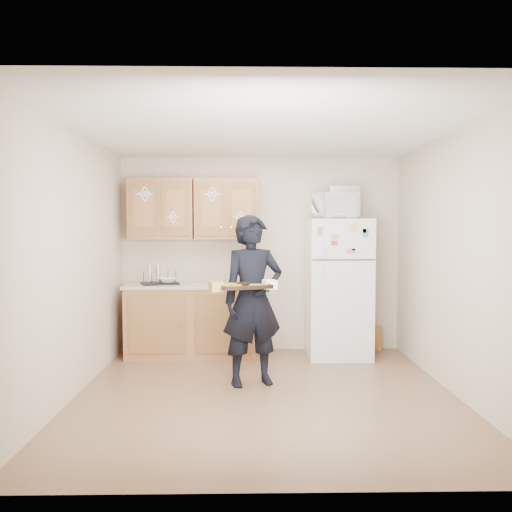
% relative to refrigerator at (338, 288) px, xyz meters
% --- Properties ---
extents(floor, '(3.60, 3.60, 0.00)m').
position_rel_refrigerator_xyz_m(floor, '(-0.95, -1.43, -0.85)').
color(floor, brown).
rests_on(floor, ground).
extents(ceiling, '(3.60, 3.60, 0.00)m').
position_rel_refrigerator_xyz_m(ceiling, '(-0.95, -1.43, 1.65)').
color(ceiling, white).
rests_on(ceiling, wall_back).
extents(wall_back, '(3.60, 0.04, 2.50)m').
position_rel_refrigerator_xyz_m(wall_back, '(-0.95, 0.37, 0.40)').
color(wall_back, beige).
rests_on(wall_back, floor).
extents(wall_front, '(3.60, 0.04, 2.50)m').
position_rel_refrigerator_xyz_m(wall_front, '(-0.95, -3.23, 0.40)').
color(wall_front, beige).
rests_on(wall_front, floor).
extents(wall_left, '(0.04, 3.60, 2.50)m').
position_rel_refrigerator_xyz_m(wall_left, '(-2.75, -1.43, 0.40)').
color(wall_left, beige).
rests_on(wall_left, floor).
extents(wall_right, '(0.04, 3.60, 2.50)m').
position_rel_refrigerator_xyz_m(wall_right, '(0.85, -1.43, 0.40)').
color(wall_right, beige).
rests_on(wall_right, floor).
extents(refrigerator, '(0.75, 0.70, 1.70)m').
position_rel_refrigerator_xyz_m(refrigerator, '(0.00, 0.00, 0.00)').
color(refrigerator, white).
rests_on(refrigerator, floor).
extents(base_cabinet, '(1.60, 0.60, 0.86)m').
position_rel_refrigerator_xyz_m(base_cabinet, '(-1.80, 0.05, -0.42)').
color(base_cabinet, '#926132').
rests_on(base_cabinet, floor).
extents(countertop, '(1.64, 0.64, 0.04)m').
position_rel_refrigerator_xyz_m(countertop, '(-1.80, 0.05, 0.03)').
color(countertop, beige).
rests_on(countertop, base_cabinet).
extents(upper_cab_left, '(0.80, 0.33, 0.75)m').
position_rel_refrigerator_xyz_m(upper_cab_left, '(-2.20, 0.18, 0.98)').
color(upper_cab_left, '#926132').
rests_on(upper_cab_left, wall_back).
extents(upper_cab_right, '(0.80, 0.33, 0.75)m').
position_rel_refrigerator_xyz_m(upper_cab_right, '(-1.38, 0.18, 0.98)').
color(upper_cab_right, '#926132').
rests_on(upper_cab_right, wall_back).
extents(cereal_box, '(0.20, 0.07, 0.32)m').
position_rel_refrigerator_xyz_m(cereal_box, '(0.52, 0.24, -0.69)').
color(cereal_box, gold).
rests_on(cereal_box, floor).
extents(person, '(0.72, 0.59, 1.72)m').
position_rel_refrigerator_xyz_m(person, '(-1.07, -1.13, 0.01)').
color(person, black).
rests_on(person, floor).
extents(baking_tray, '(0.56, 0.48, 0.04)m').
position_rel_refrigerator_xyz_m(baking_tray, '(-1.16, -1.41, 0.18)').
color(baking_tray, black).
rests_on(baking_tray, person).
extents(pizza_front_left, '(0.16, 0.16, 0.02)m').
position_rel_refrigerator_xyz_m(pizza_front_left, '(-1.24, -1.52, 0.20)').
color(pizza_front_left, '#F1A61E').
rests_on(pizza_front_left, baking_tray).
extents(pizza_front_right, '(0.16, 0.16, 0.02)m').
position_rel_refrigerator_xyz_m(pizza_front_right, '(-1.03, -1.45, 0.20)').
color(pizza_front_right, '#F1A61E').
rests_on(pizza_front_right, baking_tray).
extents(pizza_back_left, '(0.16, 0.16, 0.02)m').
position_rel_refrigerator_xyz_m(pizza_back_left, '(-1.29, -1.37, 0.20)').
color(pizza_back_left, '#F1A61E').
rests_on(pizza_back_left, baking_tray).
extents(microwave, '(0.63, 0.48, 0.32)m').
position_rel_refrigerator_xyz_m(microwave, '(-0.04, -0.05, 1.01)').
color(microwave, white).
rests_on(microwave, refrigerator).
extents(foil_pan, '(0.37, 0.27, 0.08)m').
position_rel_refrigerator_xyz_m(foil_pan, '(0.06, -0.02, 1.20)').
color(foil_pan, silver).
rests_on(foil_pan, microwave).
extents(dish_rack, '(0.52, 0.45, 0.17)m').
position_rel_refrigerator_xyz_m(dish_rack, '(-2.20, 0.01, 0.14)').
color(dish_rack, black).
rests_on(dish_rack, countertop).
extents(bowl, '(0.30, 0.30, 0.06)m').
position_rel_refrigerator_xyz_m(bowl, '(-2.11, 0.01, 0.10)').
color(bowl, white).
rests_on(bowl, dish_rack).
extents(soap_bottle, '(0.10, 0.10, 0.21)m').
position_rel_refrigerator_xyz_m(soap_bottle, '(-1.10, -0.05, 0.15)').
color(soap_bottle, white).
rests_on(soap_bottle, countertop).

